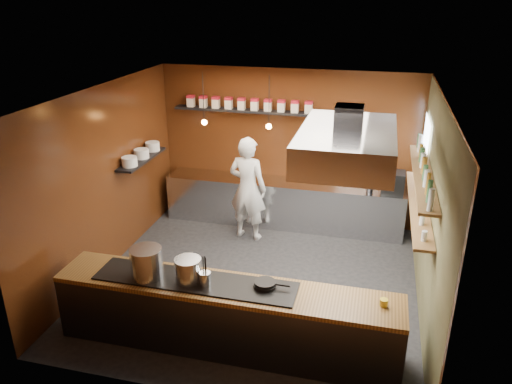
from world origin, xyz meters
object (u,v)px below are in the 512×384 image
(extractor_hood, at_px, (347,144))
(chef, at_px, (248,189))
(stockpot_large, at_px, (147,263))
(espresso_machine, at_px, (393,182))
(stockpot_small, at_px, (188,270))

(extractor_hood, xyz_separation_m, chef, (-1.83, 1.88, -1.53))
(stockpot_large, height_order, espresso_machine, stockpot_large)
(stockpot_large, xyz_separation_m, espresso_machine, (3.04, 3.77, -0.04))
(extractor_hood, xyz_separation_m, stockpot_small, (-1.77, -1.24, -1.41))
(extractor_hood, height_order, stockpot_large, extractor_hood)
(extractor_hood, distance_m, espresso_machine, 2.97)
(stockpot_large, distance_m, stockpot_small, 0.55)
(stockpot_small, height_order, chef, chef)
(extractor_hood, bearing_deg, stockpot_small, -145.02)
(stockpot_small, distance_m, espresso_machine, 4.50)
(stockpot_small, height_order, espresso_machine, espresso_machine)
(extractor_hood, relative_size, espresso_machine, 5.01)
(chef, bearing_deg, stockpot_large, 90.30)
(espresso_machine, xyz_separation_m, chef, (-2.56, -0.63, -0.13))
(stockpot_large, relative_size, chef, 0.21)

